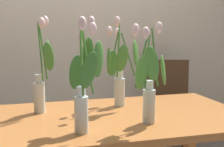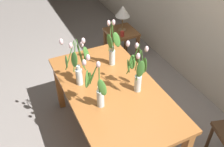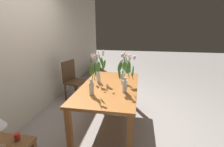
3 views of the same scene
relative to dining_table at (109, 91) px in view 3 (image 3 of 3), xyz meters
name	(u,v)px [view 3 (image 3 of 3)]	position (x,y,z in m)	size (l,w,h in m)	color
ground_plane	(110,125)	(0.00, 0.00, -0.65)	(18.00, 18.00, 0.00)	gray
room_wall_rear	(21,46)	(0.00, 1.52, 0.70)	(9.00, 0.10, 2.70)	beige
dining_table	(109,91)	(0.00, 0.00, 0.00)	(1.60, 0.90, 0.74)	#A3602D
tulip_vase_0	(125,77)	(-0.21, -0.27, 0.33)	(0.17, 0.27, 0.56)	silver
tulip_vase_1	(92,81)	(-0.37, 0.17, 0.28)	(0.14, 0.16, 0.57)	silver
tulip_vase_2	(99,70)	(0.12, 0.20, 0.31)	(0.22, 0.23, 0.57)	silver
tulip_vase_3	(124,72)	(0.15, -0.23, 0.29)	(0.23, 0.18, 0.53)	silver
dining_chair	(73,78)	(0.86, 1.03, -0.12)	(0.49, 0.49, 0.93)	#4C331E
pillar_candle	(17,137)	(-1.19, 0.73, -0.06)	(0.06, 0.06, 0.07)	#B72D23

